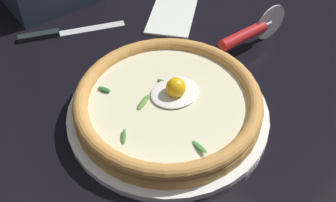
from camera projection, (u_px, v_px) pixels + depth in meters
ground_plane at (162, 133)px, 0.64m from camera, size 2.40×2.40×0.03m
pizza_plate at (168, 112)px, 0.64m from camera, size 0.32×0.32×0.01m
pizza at (168, 102)px, 0.62m from camera, size 0.30×0.30×0.05m
pizza_cutter at (250, 32)px, 0.74m from camera, size 0.16×0.03×0.07m
table_knife at (56, 33)px, 0.79m from camera, size 0.21×0.07×0.01m
folded_napkin at (172, 15)px, 0.84m from camera, size 0.16×0.16×0.01m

